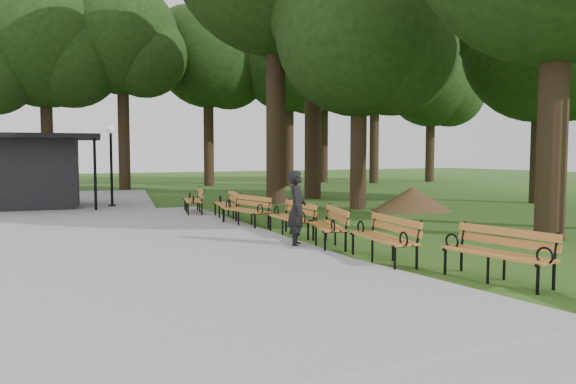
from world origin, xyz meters
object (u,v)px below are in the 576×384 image
lawn_tree_4 (313,0)px  bench_7 (193,201)px  dirt_mound (412,199)px  bench_6 (226,205)px  bench_3 (326,226)px  lamp_post (111,148)px  bench_5 (245,211)px  kiosk (30,172)px  bench_2 (383,238)px  lawn_tree_1 (359,33)px  lawn_tree_5 (541,46)px  bench_4 (291,219)px  person (297,209)px  bench_1 (497,255)px

lawn_tree_4 → bench_7: bearing=-150.6°
dirt_mound → lawn_tree_4: 10.60m
dirt_mound → bench_6: bearing=174.8°
bench_3 → bench_7: bearing=-158.0°
lamp_post → bench_5: lamp_post is taller
kiosk → bench_6: size_ratio=2.31×
bench_2 → lawn_tree_1: (5.14, 8.45, 5.95)m
bench_3 → lamp_post: bearing=-149.2°
lawn_tree_5 → bench_2: bearing=-151.3°
lamp_post → bench_7: (2.09, -3.52, -1.80)m
bench_5 → bench_7: bearing=174.8°
kiosk → bench_6: 8.34m
bench_3 → lawn_tree_1: (5.19, 6.42, 5.95)m
bench_4 → bench_7: 6.05m
kiosk → bench_3: size_ratio=2.31×
bench_2 → bench_7: same height
person → lawn_tree_4: (6.70, 11.23, 8.03)m
dirt_mound → bench_6: size_ratio=1.31×
lamp_post → bench_6: 6.29m
bench_1 → bench_5: bearing=178.2°
lamp_post → lawn_tree_4: (8.89, 0.30, 6.63)m
person → bench_4: 1.54m
bench_3 → bench_2: bearing=17.9°
dirt_mound → bench_7: bench_7 is taller
bench_7 → lamp_post: bearing=-136.6°
person → lamp_post: lamp_post is taller
person → bench_5: person is taller
bench_6 → bench_7: size_ratio=1.00×
bench_4 → bench_5: (-0.28, 2.28, 0.00)m
bench_3 → lawn_tree_1: size_ratio=0.20×
person → bench_1: bearing=-129.6°
bench_3 → bench_7: (-0.72, 7.58, 0.00)m
bench_5 → bench_2: bearing=-7.0°
bench_4 → lawn_tree_5: (13.19, 3.56, 5.93)m
bench_5 → bench_6: bearing=165.6°
person → bench_6: bearing=29.9°
bench_3 → lawn_tree_5: 15.29m
lawn_tree_4 → lawn_tree_5: (7.04, -6.28, -2.50)m
bench_1 → lawn_tree_1: bearing=147.9°
lawn_tree_5 → bench_6: bearing=177.8°
dirt_mound → lawn_tree_4: (-0.48, 6.38, 8.45)m
bench_4 → bench_5: size_ratio=1.00×
bench_3 → bench_6: bearing=-161.0°
bench_1 → bench_4: (-0.73, 5.75, 0.00)m
dirt_mound → bench_7: 7.71m
bench_3 → bench_4: 1.57m
dirt_mound → bench_2: (-6.51, -7.06, 0.01)m
lawn_tree_1 → bench_1: bearing=-113.1°
bench_4 → bench_7: size_ratio=1.00×
bench_5 → bench_3: bearing=-5.6°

